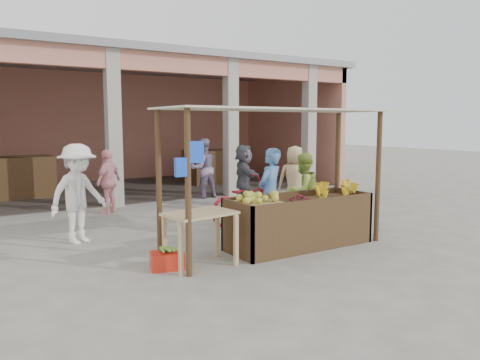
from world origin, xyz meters
TOP-DOWN VIEW (x-y plane):
  - ground at (0.00, 0.00)m, footprint 60.00×60.00m
  - market_building at (0.05, 8.93)m, footprint 14.40×6.40m
  - fruit_stall at (0.50, 0.00)m, footprint 2.60×0.95m
  - stall_awning at (-0.01, 0.06)m, footprint 4.09×1.35m
  - banana_heap at (1.32, 0.06)m, footprint 1.18×0.64m
  - melon_tray at (-0.38, 0.06)m, footprint 0.77×0.67m
  - berry_heap at (0.44, -0.06)m, footprint 0.41×0.33m
  - side_table at (-1.48, -0.09)m, footprint 1.10×0.82m
  - papaya_pile at (-1.48, -0.09)m, footprint 0.64×0.37m
  - red_crate at (-1.98, 0.02)m, footprint 0.56×0.47m
  - plantain_bundle at (-1.98, 0.02)m, footprint 0.36×0.25m
  - produce_sacks at (3.07, 5.17)m, footprint 0.87×0.54m
  - vendor_blue at (0.45, 0.81)m, footprint 0.82×0.73m
  - vendor_green at (1.39, 0.98)m, footprint 0.84×0.55m
  - motorcycle at (0.78, 2.15)m, footprint 1.06×2.10m
  - shopper_a at (-2.70, 2.29)m, footprint 1.38×1.08m
  - shopper_b at (-1.41, 4.82)m, footprint 1.06×1.02m
  - shopper_c at (2.28, 2.35)m, footprint 1.03×0.99m
  - shopper_d at (1.90, 4.00)m, footprint 1.11×1.68m
  - shopper_f at (1.58, 5.69)m, footprint 0.93×0.55m

SIDE VIEW (x-z plane):
  - ground at x=0.00m, z-range 0.00..0.00m
  - red_crate at x=-1.98m, z-range 0.00..0.25m
  - plantain_bundle at x=-1.98m, z-range 0.25..0.32m
  - produce_sacks at x=3.07m, z-range 0.00..0.66m
  - fruit_stall at x=0.50m, z-range 0.00..0.80m
  - motorcycle at x=0.78m, z-range 0.00..1.05m
  - side_table at x=-1.48m, z-range 0.27..1.09m
  - shopper_b at x=-1.41m, z-range 0.00..1.64m
  - vendor_green at x=1.39m, z-range 0.00..1.64m
  - shopper_d at x=1.90m, z-range 0.00..1.69m
  - berry_heap at x=0.44m, z-range 0.80..0.93m
  - melon_tray at x=-0.38m, z-range 0.79..1.00m
  - shopper_c at x=2.28m, z-range 0.00..1.80m
  - vendor_blue at x=0.45m, z-range 0.00..1.80m
  - banana_heap at x=1.32m, z-range 0.80..1.01m
  - papaya_pile at x=-1.48m, z-range 0.82..1.00m
  - shopper_f at x=1.58m, z-range 0.00..1.88m
  - shopper_a at x=-2.70m, z-range 0.00..1.93m
  - stall_awning at x=-0.01m, z-range 0.78..3.17m
  - market_building at x=0.05m, z-range 0.60..4.80m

